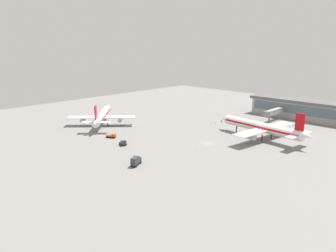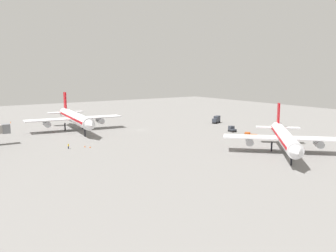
{
  "view_description": "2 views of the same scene",
  "coord_description": "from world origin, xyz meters",
  "px_view_note": "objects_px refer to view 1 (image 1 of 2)",
  "views": [
    {
      "loc": [
        -83.73,
        111.13,
        42.93
      ],
      "look_at": [
        22.82,
        1.7,
        4.1
      ],
      "focal_mm": 34.99,
      "sensor_mm": 36.0,
      "label": 1
    },
    {
      "loc": [
        128.73,
        -74.53,
        24.24
      ],
      "look_at": [
        22.31,
        -1.72,
        4.65
      ],
      "focal_mm": 38.94,
      "sensor_mm": 36.0,
      "label": 2
    }
  ],
  "objects_px": {
    "baggage_tug": "(123,143)",
    "safety_cone_far_side": "(215,123)",
    "safety_cone_mid_apron": "(212,123)",
    "airplane_taxiing": "(262,127)",
    "ground_crew_worker": "(222,121)",
    "airplane_at_gate": "(102,116)",
    "catering_truck": "(136,161)",
    "pushback_tractor": "(112,136)"
  },
  "relations": [
    {
      "from": "catering_truck",
      "to": "airplane_taxiing",
      "type": "bearing_deg",
      "value": -39.51
    },
    {
      "from": "catering_truck",
      "to": "baggage_tug",
      "type": "distance_m",
      "value": 24.83
    },
    {
      "from": "baggage_tug",
      "to": "safety_cone_far_side",
      "type": "xyz_separation_m",
      "value": [
        -4.77,
        -60.15,
        -0.86
      ]
    },
    {
      "from": "ground_crew_worker",
      "to": "safety_cone_mid_apron",
      "type": "distance_m",
      "value": 6.68
    },
    {
      "from": "airplane_taxiing",
      "to": "ground_crew_worker",
      "type": "relative_size",
      "value": 29.19
    },
    {
      "from": "ground_crew_worker",
      "to": "safety_cone_mid_apron",
      "type": "relative_size",
      "value": 2.78
    },
    {
      "from": "airplane_taxiing",
      "to": "safety_cone_mid_apron",
      "type": "distance_m",
      "value": 35.99
    },
    {
      "from": "airplane_at_gate",
      "to": "safety_cone_far_side",
      "type": "bearing_deg",
      "value": -88.7
    },
    {
      "from": "catering_truck",
      "to": "pushback_tractor",
      "type": "bearing_deg",
      "value": 41.32
    },
    {
      "from": "safety_cone_far_side",
      "to": "safety_cone_mid_apron",
      "type": "bearing_deg",
      "value": 30.02
    },
    {
      "from": "airplane_taxiing",
      "to": "ground_crew_worker",
      "type": "bearing_deg",
      "value": -16.94
    },
    {
      "from": "safety_cone_mid_apron",
      "to": "safety_cone_far_side",
      "type": "xyz_separation_m",
      "value": [
        -1.77,
        -1.02,
        0.0
      ]
    },
    {
      "from": "airplane_taxiing",
      "to": "safety_cone_far_side",
      "type": "relative_size",
      "value": 81.24
    },
    {
      "from": "catering_truck",
      "to": "safety_cone_far_side",
      "type": "bearing_deg",
      "value": -11.89
    },
    {
      "from": "pushback_tractor",
      "to": "safety_cone_far_side",
      "type": "relative_size",
      "value": 7.9
    },
    {
      "from": "ground_crew_worker",
      "to": "safety_cone_far_side",
      "type": "bearing_deg",
      "value": 0.8
    },
    {
      "from": "pushback_tractor",
      "to": "airplane_taxiing",
      "type": "bearing_deg",
      "value": 11.24
    },
    {
      "from": "baggage_tug",
      "to": "ground_crew_worker",
      "type": "height_order",
      "value": "baggage_tug"
    },
    {
      "from": "airplane_taxiing",
      "to": "safety_cone_mid_apron",
      "type": "height_order",
      "value": "airplane_taxiing"
    },
    {
      "from": "safety_cone_mid_apron",
      "to": "baggage_tug",
      "type": "bearing_deg",
      "value": 87.1
    },
    {
      "from": "pushback_tractor",
      "to": "baggage_tug",
      "type": "xyz_separation_m",
      "value": [
        -13.28,
        3.7,
        0.19
      ]
    },
    {
      "from": "catering_truck",
      "to": "baggage_tug",
      "type": "xyz_separation_m",
      "value": [
        22.01,
        -11.47,
        -0.54
      ]
    },
    {
      "from": "airplane_at_gate",
      "to": "airplane_taxiing",
      "type": "relative_size",
      "value": 0.72
    },
    {
      "from": "airplane_at_gate",
      "to": "catering_truck",
      "type": "xyz_separation_m",
      "value": [
        -59.23,
        26.56,
        -3.24
      ]
    },
    {
      "from": "airplane_taxiing",
      "to": "safety_cone_mid_apron",
      "type": "relative_size",
      "value": 81.24
    },
    {
      "from": "ground_crew_worker",
      "to": "baggage_tug",
      "type": "bearing_deg",
      "value": 3.95
    },
    {
      "from": "airplane_at_gate",
      "to": "safety_cone_mid_apron",
      "type": "xyz_separation_m",
      "value": [
        -40.21,
        -44.04,
        -4.63
      ]
    },
    {
      "from": "airplane_taxiing",
      "to": "pushback_tractor",
      "type": "xyz_separation_m",
      "value": [
        51.0,
        47.39,
        -4.42
      ]
    },
    {
      "from": "safety_cone_mid_apron",
      "to": "safety_cone_far_side",
      "type": "bearing_deg",
      "value": -149.98
    },
    {
      "from": "baggage_tug",
      "to": "ground_crew_worker",
      "type": "relative_size",
      "value": 2.06
    },
    {
      "from": "catering_truck",
      "to": "baggage_tug",
      "type": "height_order",
      "value": "catering_truck"
    },
    {
      "from": "catering_truck",
      "to": "safety_cone_mid_apron",
      "type": "xyz_separation_m",
      "value": [
        19.02,
        -70.59,
        -1.4
      ]
    },
    {
      "from": "ground_crew_worker",
      "to": "safety_cone_far_side",
      "type": "height_order",
      "value": "ground_crew_worker"
    },
    {
      "from": "pushback_tractor",
      "to": "catering_truck",
      "type": "height_order",
      "value": "catering_truck"
    },
    {
      "from": "catering_truck",
      "to": "ground_crew_worker",
      "type": "xyz_separation_m",
      "value": [
        16.53,
        -76.76,
        -0.85
      ]
    },
    {
      "from": "airplane_at_gate",
      "to": "pushback_tractor",
      "type": "bearing_deg",
      "value": -161.17
    },
    {
      "from": "safety_cone_far_side",
      "to": "airplane_at_gate",
      "type": "bearing_deg",
      "value": 47.02
    },
    {
      "from": "safety_cone_mid_apron",
      "to": "safety_cone_far_side",
      "type": "height_order",
      "value": "same"
    },
    {
      "from": "baggage_tug",
      "to": "safety_cone_far_side",
      "type": "distance_m",
      "value": 60.34
    },
    {
      "from": "airplane_at_gate",
      "to": "catering_truck",
      "type": "height_order",
      "value": "airplane_at_gate"
    },
    {
      "from": "airplane_at_gate",
      "to": "safety_cone_far_side",
      "type": "xyz_separation_m",
      "value": [
        -41.98,
        -45.06,
        -4.63
      ]
    },
    {
      "from": "airplane_at_gate",
      "to": "baggage_tug",
      "type": "height_order",
      "value": "airplane_at_gate"
    }
  ]
}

